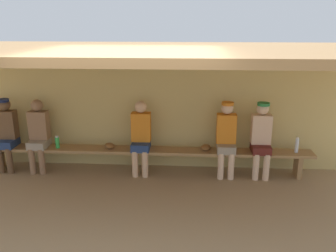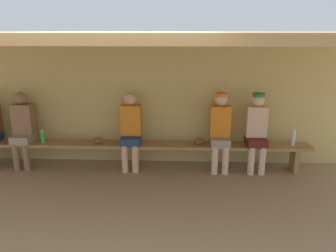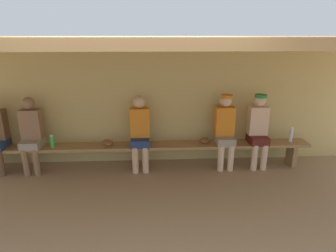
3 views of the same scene
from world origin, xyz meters
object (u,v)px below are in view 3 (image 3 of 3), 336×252
object	(u,v)px
player_with_sunglasses	(225,128)
baseball_glove_worn	(108,143)
water_bottle_clear	(52,141)
baseball_glove_dark_brown	(205,140)
player_middle	(31,132)
player_in_white	(140,130)
water_bottle_orange	(291,135)
player_in_blue	(258,127)
bench	(144,148)

from	to	relation	value
player_with_sunglasses	baseball_glove_worn	size ratio (longest dim) A/B	5.60
water_bottle_clear	baseball_glove_worn	xyz separation A→B (m)	(0.95, 0.05, -0.06)
baseball_glove_worn	baseball_glove_dark_brown	size ratio (longest dim) A/B	1.00
player_with_sunglasses	water_bottle_clear	xyz separation A→B (m)	(-3.04, -0.04, -0.18)
player_middle	player_in_white	size ratio (longest dim) A/B	1.00
water_bottle_orange	baseball_glove_dark_brown	size ratio (longest dim) A/B	1.15
player_with_sunglasses	baseball_glove_dark_brown	xyz separation A→B (m)	(-0.35, 0.03, -0.24)
player_in_blue	player_with_sunglasses	bearing A→B (deg)	180.00
player_in_blue	baseball_glove_worn	xyz separation A→B (m)	(-2.70, 0.01, -0.24)
bench	player_with_sunglasses	bearing A→B (deg)	0.14
player_middle	baseball_glove_dark_brown	size ratio (longest dim) A/B	5.56
water_bottle_clear	water_bottle_orange	world-z (taller)	water_bottle_orange
player_in_blue	baseball_glove_dark_brown	world-z (taller)	player_in_blue
player_in_blue	player_in_white	size ratio (longest dim) A/B	1.01
player_in_blue	water_bottle_orange	world-z (taller)	player_in_blue
player_in_blue	bench	bearing A→B (deg)	-179.90
baseball_glove_dark_brown	player_with_sunglasses	bearing A→B (deg)	-76.10
baseball_glove_worn	water_bottle_orange	bearing A→B (deg)	57.82
player_in_white	player_with_sunglasses	xyz separation A→B (m)	(1.52, 0.00, 0.02)
player_middle	water_bottle_orange	size ratio (longest dim) A/B	4.83
player_middle	player_in_white	xyz separation A→B (m)	(1.88, 0.00, 0.00)
player_in_blue	player_in_white	world-z (taller)	player_in_blue
bench	baseball_glove_dark_brown	size ratio (longest dim) A/B	25.00
bench	player_in_white	size ratio (longest dim) A/B	4.49
bench	player_middle	xyz separation A→B (m)	(-1.94, 0.00, 0.34)
player_with_sunglasses	player_middle	bearing A→B (deg)	-179.99
bench	water_bottle_clear	distance (m)	1.59
baseball_glove_worn	baseball_glove_dark_brown	xyz separation A→B (m)	(1.74, 0.02, 0.00)
player_in_blue	baseball_glove_worn	world-z (taller)	player_in_blue
baseball_glove_worn	baseball_glove_dark_brown	bearing A→B (deg)	58.70
player_in_white	water_bottle_clear	xyz separation A→B (m)	(-1.53, -0.04, -0.16)
player_middle	player_in_white	world-z (taller)	same
player_with_sunglasses	water_bottle_orange	size ratio (longest dim) A/B	4.87
water_bottle_orange	baseball_glove_dark_brown	world-z (taller)	water_bottle_orange
player_with_sunglasses	player_in_blue	bearing A→B (deg)	0.00
player_in_blue	baseball_glove_worn	size ratio (longest dim) A/B	5.60
player_in_blue	water_bottle_clear	distance (m)	3.66
baseball_glove_worn	bench	bearing A→B (deg)	56.71
water_bottle_orange	player_with_sunglasses	bearing A→B (deg)	-179.79
player_middle	water_bottle_orange	xyz separation A→B (m)	(4.63, 0.01, -0.14)
water_bottle_orange	baseball_glove_worn	xyz separation A→B (m)	(-3.33, 0.01, -0.09)
water_bottle_clear	water_bottle_orange	xyz separation A→B (m)	(4.28, 0.05, 0.02)
bench	baseball_glove_worn	size ratio (longest dim) A/B	25.00
water_bottle_clear	baseball_glove_dark_brown	world-z (taller)	water_bottle_clear
player_middle	baseball_glove_worn	xyz separation A→B (m)	(1.30, 0.01, -0.22)
bench	player_in_white	bearing A→B (deg)	176.99
baseball_glove_worn	baseball_glove_dark_brown	world-z (taller)	same
player_middle	baseball_glove_dark_brown	xyz separation A→B (m)	(3.04, 0.03, -0.22)
baseball_glove_dark_brown	water_bottle_orange	bearing A→B (deg)	-71.68
baseball_glove_dark_brown	player_in_blue	bearing A→B (deg)	-72.64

